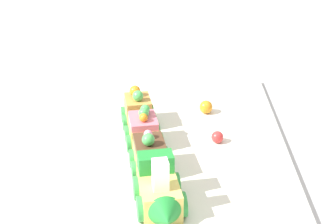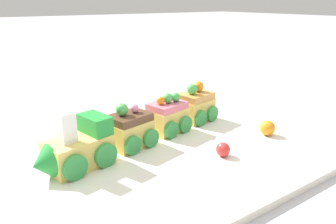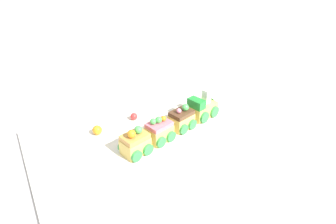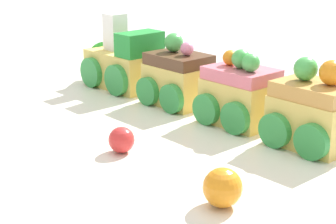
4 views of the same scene
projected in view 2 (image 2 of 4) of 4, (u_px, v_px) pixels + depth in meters
ground_plane at (154, 155)px, 0.53m from camera, size 10.00×10.00×0.00m
display_board at (154, 152)px, 0.53m from camera, size 0.78×0.41×0.01m
cake_train_locomotive at (74, 150)px, 0.46m from camera, size 0.12×0.08×0.09m
cake_car_chocolate at (130, 130)px, 0.53m from camera, size 0.08×0.08×0.07m
cake_car_strawberry at (167, 117)px, 0.59m from camera, size 0.08×0.08×0.07m
cake_car_caramel at (196, 106)px, 0.65m from camera, size 0.08×0.08×0.08m
gumball_orange at (267, 128)px, 0.58m from camera, size 0.03×0.03×0.03m
gumball_red at (223, 149)px, 0.50m from camera, size 0.02×0.02×0.02m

